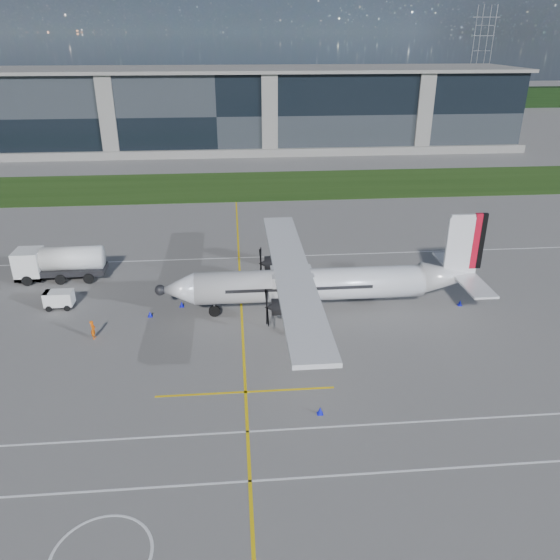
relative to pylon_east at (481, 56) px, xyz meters
name	(u,v)px	position (x,y,z in m)	size (l,w,h in m)	color
ground	(215,201)	(-85.00, -110.00, -15.00)	(400.00, 400.00, 0.00)	#605D5B
grass_strip	(216,186)	(-85.00, -102.00, -14.98)	(400.00, 18.00, 0.04)	#1E3D10
terminal_building	(217,110)	(-85.00, -70.00, -7.50)	(120.00, 20.00, 15.00)	black
tree_line	(221,100)	(-85.00, -10.00, -12.00)	(400.00, 6.00, 6.00)	black
pylon_east	(481,56)	(0.00, 0.00, 0.00)	(9.00, 4.60, 30.00)	gray
yellow_taxiway_centerline	(240,290)	(-82.00, -140.00, -14.99)	(0.20, 70.00, 0.01)	yellow
white_lane_line	(194,485)	(-85.00, -164.00, -14.99)	(90.00, 0.15, 0.01)	white
turboprop_aircraft	(322,266)	(-75.19, -145.00, -10.76)	(27.28, 28.29, 8.49)	silver
fuel_tanker_truck	(54,264)	(-99.84, -136.00, -13.36)	(8.77, 2.85, 3.29)	silver
baggage_tug	(59,300)	(-97.79, -142.24, -14.23)	(2.56, 1.54, 1.54)	white
ground_crew_person	(93,328)	(-93.67, -147.89, -14.11)	(0.73, 0.52, 1.78)	#F25907
safety_cone_nose_stbd	(182,304)	(-87.21, -143.00, -14.75)	(0.36, 0.36, 0.50)	#0C0FD3
safety_cone_portwing	(320,411)	(-77.38, -158.70, -14.75)	(0.36, 0.36, 0.50)	#0C0FD3
safety_cone_fwd	(150,314)	(-89.74, -144.62, -14.75)	(0.36, 0.36, 0.50)	#0C0FD3
safety_cone_stbdwing	(284,249)	(-76.99, -130.51, -14.75)	(0.36, 0.36, 0.50)	#0C0FD3
safety_cone_tail	(460,303)	(-62.77, -144.88, -14.75)	(0.36, 0.36, 0.50)	#0C0FD3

